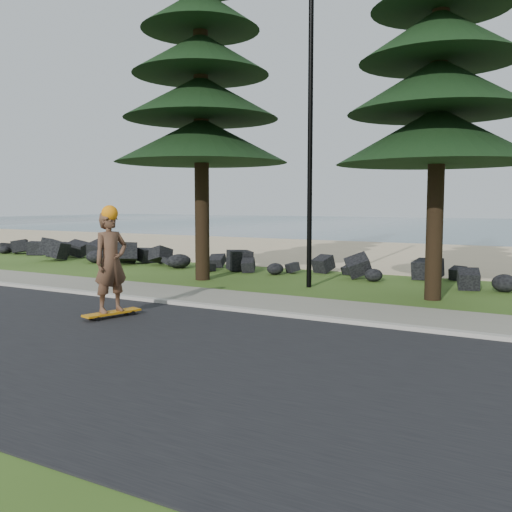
{
  "coord_description": "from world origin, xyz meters",
  "views": [
    {
      "loc": [
        6.57,
        -11.34,
        2.37
      ],
      "look_at": [
        0.11,
        0.0,
        1.15
      ],
      "focal_mm": 40.0,
      "sensor_mm": 36.0,
      "label": 1
    }
  ],
  "objects": [
    {
      "name": "skateboarder",
      "position": [
        -1.72,
        -2.77,
        1.16
      ],
      "size": [
        0.66,
        1.27,
        2.3
      ],
      "rotation": [
        0.0,
        0.0,
        1.33
      ],
      "color": "#C4790B",
      "rests_on": "ground"
    },
    {
      "name": "ocean",
      "position": [
        0.0,
        51.0,
        0.0
      ],
      "size": [
        160.0,
        58.0,
        0.01
      ],
      "primitive_type": "cube",
      "color": "#3D6675",
      "rests_on": "ground"
    },
    {
      "name": "seawall_boulders",
      "position": [
        0.0,
        5.6,
        0.0
      ],
      "size": [
        60.0,
        2.4,
        1.1
      ],
      "primitive_type": null,
      "color": "black",
      "rests_on": "ground"
    },
    {
      "name": "road",
      "position": [
        0.0,
        -4.5,
        0.01
      ],
      "size": [
        160.0,
        7.0,
        0.02
      ],
      "primitive_type": "cube",
      "color": "black",
      "rests_on": "ground"
    },
    {
      "name": "sidewalk",
      "position": [
        0.0,
        0.2,
        0.04
      ],
      "size": [
        160.0,
        2.0,
        0.08
      ],
      "primitive_type": "cube",
      "color": "gray",
      "rests_on": "ground"
    },
    {
      "name": "lamp_post",
      "position": [
        0.0,
        3.2,
        4.13
      ],
      "size": [
        0.25,
        0.14,
        8.14
      ],
      "color": "black",
      "rests_on": "ground"
    },
    {
      "name": "beach_sand",
      "position": [
        0.0,
        14.5,
        0.01
      ],
      "size": [
        160.0,
        15.0,
        0.01
      ],
      "primitive_type": "cube",
      "color": "beige",
      "rests_on": "ground"
    },
    {
      "name": "kerb",
      "position": [
        0.0,
        -0.9,
        0.05
      ],
      "size": [
        160.0,
        0.2,
        0.1
      ],
      "primitive_type": "cube",
      "color": "#ADA89C",
      "rests_on": "ground"
    },
    {
      "name": "ground",
      "position": [
        0.0,
        0.0,
        0.0
      ],
      "size": [
        160.0,
        160.0,
        0.0
      ],
      "primitive_type": "plane",
      "color": "#35541A",
      "rests_on": "ground"
    }
  ]
}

